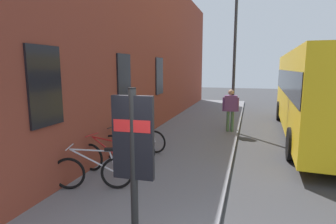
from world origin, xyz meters
name	(u,v)px	position (x,y,z in m)	size (l,w,h in m)	color
ground	(267,160)	(6.00, -1.00, 0.00)	(60.00, 60.00, 0.00)	#38383A
sidewalk_pavement	(192,136)	(8.00, 1.75, 0.06)	(24.00, 3.50, 0.12)	slate
station_facade	(152,50)	(8.99, 3.80, 3.53)	(22.00, 0.65, 7.07)	brown
bicycle_nearest_sign	(93,172)	(2.49, 2.80, 0.51)	(0.69, 1.70, 0.97)	black
bicycle_beside_lamp	(108,159)	(3.35, 2.91, 0.51)	(0.48, 1.76, 0.97)	black
bicycle_far_end	(127,148)	(4.36, 2.87, 0.51)	(0.48, 1.77, 0.97)	black
bicycle_leaning_wall	(141,139)	(5.36, 2.87, 0.51)	(0.48, 1.76, 0.97)	black
transit_info_sign	(133,149)	(0.69, 1.01, 1.72)	(0.11, 0.55, 2.40)	black
city_bus	(319,89)	(9.50, -3.00, 1.92)	(10.59, 2.95, 3.35)	yellow
pedestrian_near_bus	(231,106)	(8.94, 0.35, 1.20)	(0.31, 0.66, 1.76)	#4C724C
street_lamp	(235,51)	(9.46, 0.30, 3.44)	(0.28, 0.28, 5.65)	#333338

